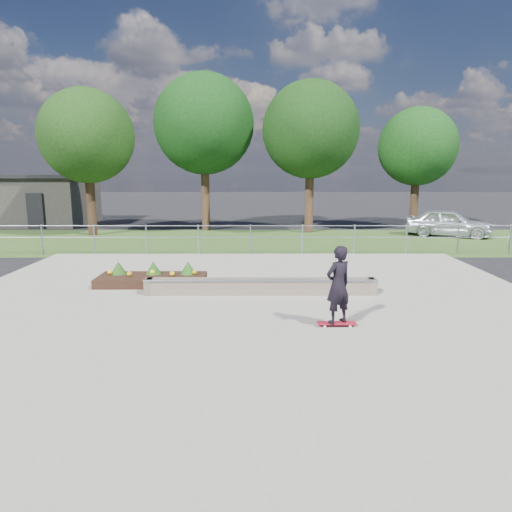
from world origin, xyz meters
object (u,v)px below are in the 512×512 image
at_px(grind_ledge, 261,286).
at_px(planter_bed, 152,278).
at_px(skateboarder, 338,285).
at_px(parked_car, 449,223).

bearing_deg(grind_ledge, planter_bed, 160.70).
height_order(grind_ledge, planter_bed, planter_bed).
xyz_separation_m(grind_ledge, skateboarder, (1.54, -2.52, 0.67)).
height_order(planter_bed, skateboarder, skateboarder).
bearing_deg(parked_car, planter_bed, 152.00).
bearing_deg(skateboarder, planter_bed, 142.02).
xyz_separation_m(planter_bed, skateboarder, (4.61, -3.60, 0.69)).
bearing_deg(planter_bed, grind_ledge, -19.30).
xyz_separation_m(planter_bed, parked_car, (12.48, 9.80, 0.44)).
height_order(grind_ledge, skateboarder, skateboarder).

